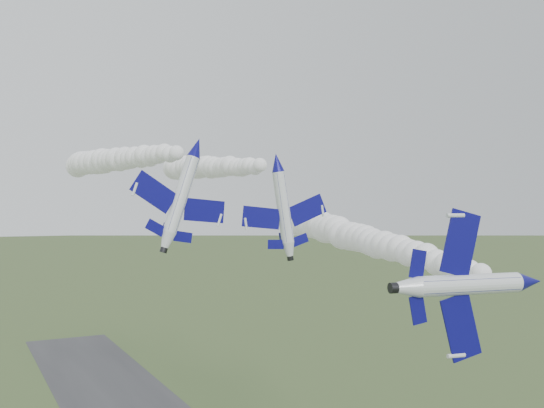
{
  "coord_description": "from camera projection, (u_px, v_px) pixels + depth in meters",
  "views": [
    {
      "loc": [
        -30.82,
        -41.45,
        40.49
      ],
      "look_at": [
        -0.4,
        17.03,
        41.25
      ],
      "focal_mm": 40.0,
      "sensor_mm": 36.0,
      "label": 1
    }
  ],
  "objects": [
    {
      "name": "smoke_trail_jet_pair_left",
      "position": [
        115.0,
        160.0,
        94.78
      ],
      "size": [
        7.41,
        57.47,
        4.51
      ],
      "primitive_type": null,
      "rotation": [
        0.0,
        0.0,
        0.05
      ],
      "color": "white"
    },
    {
      "name": "jet_pair_right",
      "position": [
        277.0,
        162.0,
        71.72
      ],
      "size": [
        10.75,
        12.96,
        3.42
      ],
      "rotation": [
        0.0,
        -0.15,
        -0.09
      ],
      "color": "silver"
    },
    {
      "name": "smoke_trail_jet_lead",
      "position": [
        357.0,
        238.0,
        77.54
      ],
      "size": [
        14.3,
        57.95,
        4.84
      ],
      "primitive_type": null,
      "rotation": [
        0.0,
        0.0,
        -0.17
      ],
      "color": "white"
    },
    {
      "name": "jet_pair_left",
      "position": [
        197.0,
        147.0,
        66.94
      ],
      "size": [
        10.53,
        13.27,
        4.33
      ],
      "rotation": [
        0.0,
        0.33,
        0.05
      ],
      "color": "silver"
    },
    {
      "name": "jet_lead",
      "position": [
        530.0,
        282.0,
        46.34
      ],
      "size": [
        5.06,
        13.12,
        10.86
      ],
      "rotation": [
        0.0,
        1.57,
        -0.17
      ],
      "color": "silver"
    },
    {
      "name": "smoke_trail_jet_pair_right",
      "position": [
        207.0,
        167.0,
        100.19
      ],
      "size": [
        9.45,
        54.62,
        4.58
      ],
      "primitive_type": null,
      "rotation": [
        0.0,
        0.0,
        -0.09
      ],
      "color": "white"
    }
  ]
}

